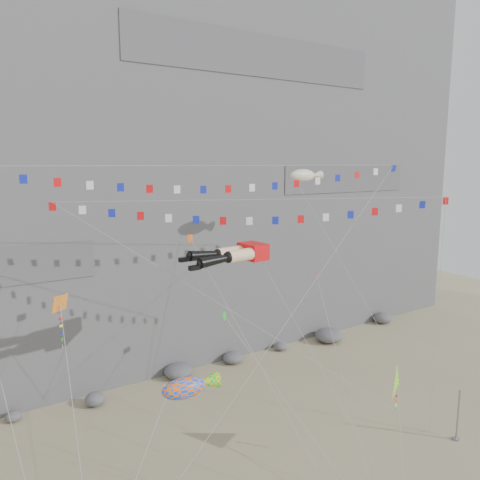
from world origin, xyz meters
The scene contains 14 objects.
ground centered at (0.00, 0.00, 0.00)m, with size 120.00×120.00×0.00m, color gray.
cliff centered at (0.00, 32.00, 25.00)m, with size 80.00×28.00×50.00m, color slate.
talus_boulders centered at (0.00, 17.00, 0.60)m, with size 60.00×3.00×1.20m, color slate, non-canonical shape.
anchor_pole_right centered at (12.70, -2.93, 1.94)m, with size 0.12×0.12×3.88m, color gray.
legs_kite centered at (-0.83, 5.79, 13.65)m, with size 7.24×14.54×19.17m.
flag_banner_upper centered at (-0.67, 8.42, 19.59)m, with size 32.21×13.85×26.55m.
flag_banner_lower centered at (1.48, 5.66, 17.27)m, with size 25.46×12.47×21.34m.
harlequin_kite centered at (-13.01, 1.34, 13.32)m, with size 1.70×5.22×14.29m.
fish_windsock centered at (-7.82, -0.77, 8.65)m, with size 9.25×4.64×11.98m.
delta_kite centered at (6.21, -2.63, 5.98)m, with size 6.04×5.76×9.07m.
blimp_windsock centered at (9.00, 10.39, 18.68)m, with size 5.28×13.10×22.61m.
small_kite_a centered at (-3.24, 7.08, 14.46)m, with size 3.29×14.48×20.40m.
small_kite_b centered at (6.45, 5.41, 11.11)m, with size 4.88×11.05×15.96m.
small_kite_c centered at (-3.58, 1.95, 10.55)m, with size 5.09×10.03×15.03m.
Camera 1 is at (-17.19, -20.67, 19.77)m, focal length 35.00 mm.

